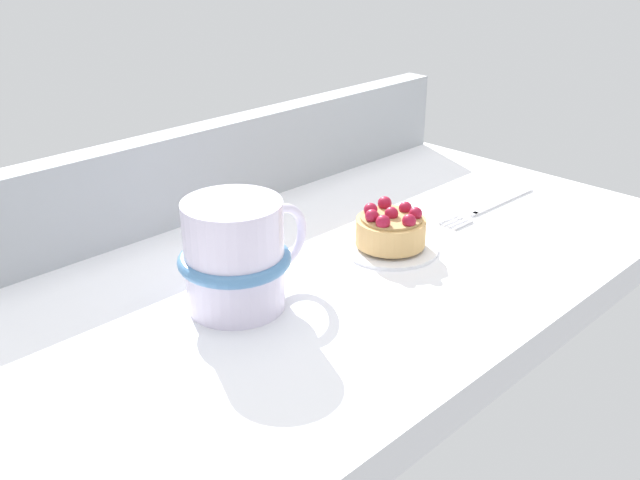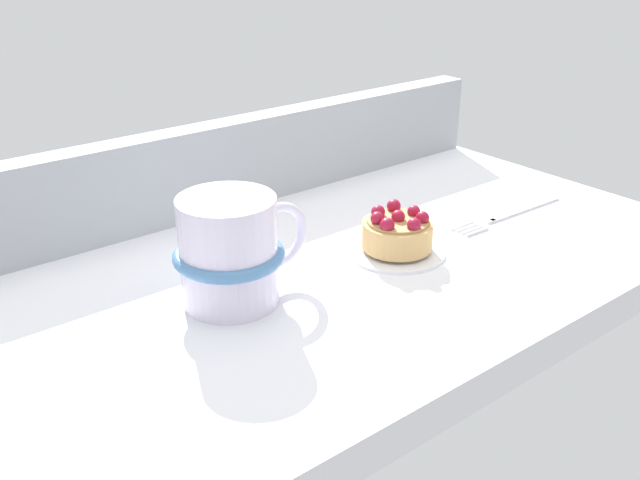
# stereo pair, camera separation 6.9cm
# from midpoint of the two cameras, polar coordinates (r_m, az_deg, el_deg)

# --- Properties ---
(ground_plane) EXTENTS (0.82, 0.44, 0.04)m
(ground_plane) POSITION_cam_midpoint_polar(r_m,az_deg,el_deg) (0.73, 3.23, -3.42)
(ground_plane) COLOR white
(window_rail_back) EXTENTS (0.80, 0.03, 0.10)m
(window_rail_back) POSITION_cam_midpoint_polar(r_m,az_deg,el_deg) (0.85, -5.70, 5.75)
(window_rail_back) COLOR #9EA3A8
(window_rail_back) RESTS_ON ground_plane
(dessert_plate) EXTENTS (0.10, 0.10, 0.01)m
(dessert_plate) POSITION_cam_midpoint_polar(r_m,az_deg,el_deg) (0.76, 8.67, -0.86)
(dessert_plate) COLOR white
(dessert_plate) RESTS_ON ground_plane
(raspberry_tart) EXTENTS (0.07, 0.07, 0.04)m
(raspberry_tart) POSITION_cam_midpoint_polar(r_m,az_deg,el_deg) (0.75, 8.76, 0.62)
(raspberry_tart) COLOR tan
(raspberry_tart) RESTS_ON dessert_plate
(coffee_mug) EXTENTS (0.14, 0.10, 0.10)m
(coffee_mug) POSITION_cam_midpoint_polar(r_m,az_deg,el_deg) (0.64, -3.92, -1.01)
(coffee_mug) COLOR silver
(coffee_mug) RESTS_ON ground_plane
(dessert_fork) EXTENTS (0.17, 0.03, 0.01)m
(dessert_fork) POSITION_cam_midpoint_polar(r_m,az_deg,el_deg) (0.88, 16.96, 1.95)
(dessert_fork) COLOR silver
(dessert_fork) RESTS_ON ground_plane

